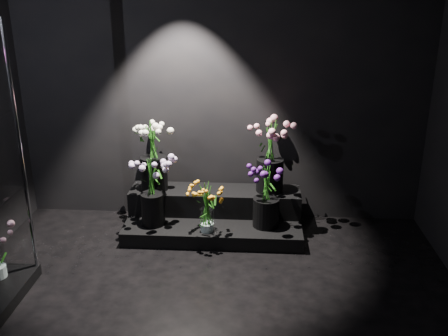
{
  "coord_description": "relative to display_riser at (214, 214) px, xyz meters",
  "views": [
    {
      "loc": [
        0.34,
        -2.78,
        2.26
      ],
      "look_at": [
        0.08,
        1.2,
        0.81
      ],
      "focal_mm": 40.0,
      "sensor_mm": 36.0,
      "label": 1
    }
  ],
  "objects": [
    {
      "name": "bouquet_orange_bells",
      "position": [
        -0.04,
        -0.34,
        0.23
      ],
      "size": [
        0.33,
        0.33,
        0.47
      ],
      "rotation": [
        0.0,
        0.0,
        -0.29
      ],
      "color": "white",
      "rests_on": "display_riser"
    },
    {
      "name": "bouquet_pink_roses",
      "position": [
        0.53,
        0.11,
        0.62
      ],
      "size": [
        0.43,
        0.43,
        0.71
      ],
      "rotation": [
        0.0,
        0.0,
        -0.22
      ],
      "color": "black",
      "rests_on": "display_riser"
    },
    {
      "name": "wall_back",
      "position": [
        0.04,
        0.34,
        1.25
      ],
      "size": [
        4.0,
        0.0,
        4.0
      ],
      "primitive_type": "plane",
      "rotation": [
        1.57,
        0.0,
        0.0
      ],
      "color": "black",
      "rests_on": "floor"
    },
    {
      "name": "bouquet_lilac",
      "position": [
        -0.56,
        -0.22,
        0.39
      ],
      "size": [
        0.49,
        0.49,
        0.67
      ],
      "rotation": [
        0.0,
        0.0,
        0.39
      ],
      "color": "black",
      "rests_on": "display_riser"
    },
    {
      "name": "bouquet_purple",
      "position": [
        0.5,
        -0.19,
        0.31
      ],
      "size": [
        0.38,
        0.38,
        0.6
      ],
      "rotation": [
        0.0,
        0.0,
        0.19
      ],
      "color": "black",
      "rests_on": "display_riser"
    },
    {
      "name": "display_riser",
      "position": [
        0.0,
        0.0,
        0.0
      ],
      "size": [
        1.68,
        0.75,
        0.37
      ],
      "color": "black",
      "rests_on": "floor"
    },
    {
      "name": "bouquet_cream_roses",
      "position": [
        -0.6,
        0.07,
        0.62
      ],
      "size": [
        0.42,
        0.42,
        0.69
      ],
      "rotation": [
        0.0,
        0.0,
        -0.09
      ],
      "color": "black",
      "rests_on": "display_riser"
    }
  ]
}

